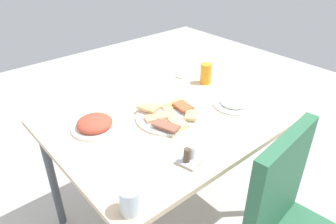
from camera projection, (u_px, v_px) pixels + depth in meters
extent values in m
plane|color=#B9B6AF|center=(167.00, 217.00, 1.95)|extent=(6.00, 6.00, 0.00)
cube|color=beige|center=(167.00, 119.00, 1.58)|extent=(1.13, 0.89, 0.02)
cylinder|color=#474B52|center=(185.00, 116.00, 2.30)|extent=(0.04, 0.04, 0.70)
cylinder|color=#474B52|center=(52.00, 178.00, 1.74)|extent=(0.04, 0.04, 0.70)
cylinder|color=#474B52|center=(278.00, 169.00, 1.80)|extent=(0.04, 0.04, 0.70)
cube|color=#2D6746|center=(278.00, 186.00, 1.20)|extent=(0.40, 0.09, 0.46)
cylinder|color=white|center=(169.00, 117.00, 1.57)|extent=(0.33, 0.33, 0.01)
cube|color=tan|center=(156.00, 117.00, 1.54)|extent=(0.12, 0.09, 0.02)
cube|color=#E7BD76|center=(170.00, 114.00, 1.57)|extent=(0.10, 0.13, 0.01)
cube|color=#E2C57E|center=(179.00, 124.00, 1.49)|extent=(0.08, 0.10, 0.01)
cube|color=#E3B179|center=(160.00, 106.00, 1.64)|extent=(0.11, 0.11, 0.01)
cube|color=#8D5641|center=(166.00, 126.00, 1.45)|extent=(0.09, 0.14, 0.01)
cube|color=#D8B875|center=(191.00, 115.00, 1.54)|extent=(0.11, 0.10, 0.01)
cube|color=#D05C36|center=(183.00, 106.00, 1.61)|extent=(0.08, 0.11, 0.01)
cube|color=#E3A869|center=(148.00, 108.00, 1.58)|extent=(0.08, 0.11, 0.01)
cube|color=tan|center=(174.00, 104.00, 1.65)|extent=(0.12, 0.06, 0.01)
cylinder|color=white|center=(234.00, 105.00, 1.67)|extent=(0.21, 0.21, 0.01)
ellipsoid|color=white|center=(234.00, 102.00, 1.66)|extent=(0.18, 0.18, 0.04)
cylinder|color=white|center=(95.00, 127.00, 1.49)|extent=(0.22, 0.22, 0.01)
ellipsoid|color=#C04733|center=(95.00, 123.00, 1.48)|extent=(0.19, 0.18, 0.06)
sphere|color=#E3DE53|center=(97.00, 117.00, 1.53)|extent=(0.03, 0.03, 0.03)
cylinder|color=orange|center=(206.00, 74.00, 1.88)|extent=(0.08, 0.08, 0.12)
cylinder|color=silver|center=(130.00, 200.00, 1.04)|extent=(0.07, 0.07, 0.10)
cube|color=white|center=(186.00, 73.00, 2.04)|extent=(0.16, 0.16, 0.00)
cube|color=silver|center=(184.00, 72.00, 2.05)|extent=(0.18, 0.08, 0.00)
cube|color=silver|center=(187.00, 73.00, 2.03)|extent=(0.18, 0.07, 0.00)
cube|color=#B2B2B7|center=(189.00, 161.00, 1.28)|extent=(0.11, 0.11, 0.01)
cylinder|color=white|center=(192.00, 152.00, 1.27)|extent=(0.03, 0.03, 0.06)
cylinder|color=#4F3F31|center=(187.00, 155.00, 1.25)|extent=(0.03, 0.03, 0.06)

